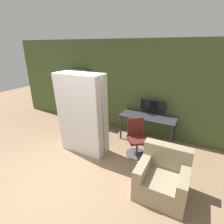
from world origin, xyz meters
TOP-DOWN VIEW (x-y plane):
  - ground_plane at (0.00, 0.00)m, footprint 16.00×16.00m
  - wall_back at (0.00, 2.82)m, footprint 8.00×0.06m
  - desk at (1.05, 2.46)m, footprint 1.50×0.65m
  - monitor at (1.10, 2.65)m, footprint 0.68×0.24m
  - office_chair at (1.02, 1.68)m, footprint 0.62×0.62m
  - bookshelf at (-1.44, 2.67)m, footprint 0.69×0.29m
  - mattress_near at (-0.20, 1.08)m, footprint 1.13×0.30m
  - mattress_far at (-0.20, 1.35)m, footprint 1.13×0.29m
  - armchair at (1.85, 0.75)m, footprint 0.85×0.80m

SIDE VIEW (x-z plane):
  - ground_plane at x=0.00m, z-range 0.00..0.00m
  - armchair at x=1.85m, z-range -0.11..0.74m
  - office_chair at x=1.02m, z-range -0.09..0.80m
  - desk at x=1.05m, z-range 0.28..1.01m
  - bookshelf at x=-1.44m, z-range 0.01..1.81m
  - monitor at x=1.10m, z-range 0.75..1.15m
  - mattress_far at x=-0.20m, z-range 0.00..1.97m
  - mattress_near at x=-0.20m, z-range 0.00..1.97m
  - wall_back at x=0.00m, z-range 0.00..2.70m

